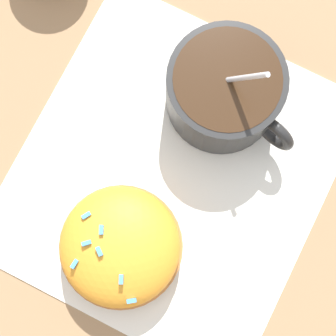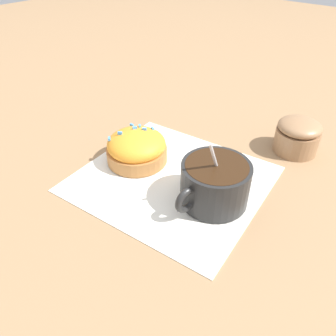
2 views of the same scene
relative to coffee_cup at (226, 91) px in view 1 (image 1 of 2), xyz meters
name	(u,v)px [view 1 (image 1 of 2)]	position (x,y,z in m)	size (l,w,h in m)	color
ground_plane	(172,174)	(0.08, 0.00, -0.04)	(3.00, 3.00, 0.00)	#93704C
paper_napkin	(172,174)	(0.08, 0.00, -0.03)	(0.30, 0.28, 0.00)	white
coffee_cup	(226,91)	(0.00, 0.00, 0.00)	(0.09, 0.12, 0.11)	black
frosted_pastry	(123,248)	(0.15, 0.00, -0.01)	(0.10, 0.10, 0.05)	#B2753D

